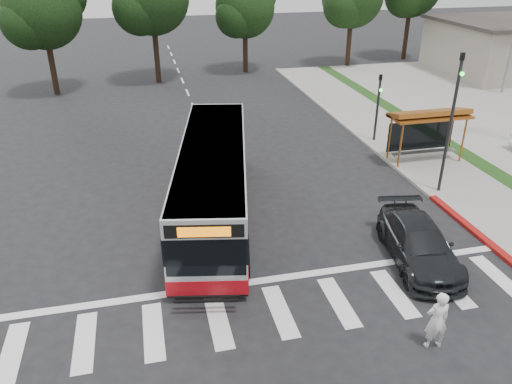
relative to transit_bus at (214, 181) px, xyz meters
name	(u,v)px	position (x,y,z in m)	size (l,w,h in m)	color
ground	(247,232)	(1.01, -1.85, -1.57)	(140.00, 140.00, 0.00)	black
sidewalk_east	(399,142)	(12.01, 6.15, -1.51)	(4.00, 40.00, 0.12)	gray
curb_east	(368,144)	(10.01, 6.15, -1.50)	(0.30, 40.00, 0.15)	#9E9991
curb_east_red	(472,229)	(10.01, -3.85, -1.49)	(0.32, 6.00, 0.15)	maroon
crosswalk_ladder	(280,311)	(1.01, -6.85, -1.56)	(18.00, 2.60, 0.01)	silver
bus_shelter	(428,120)	(11.81, 3.26, 0.78)	(4.20, 1.60, 2.86)	#995119
traffic_signal_ne_tall	(452,113)	(10.61, -0.36, 2.31)	(0.18, 0.37, 6.50)	black
traffic_signal_ne_short	(378,101)	(10.61, 6.64, 0.91)	(0.18, 0.37, 4.00)	black
tree_north_b	(246,7)	(7.08, 26.21, 4.09)	(5.72, 5.33, 8.43)	black
tree_north_c	(43,9)	(-8.91, 22.22, 4.72)	(6.16, 5.74, 9.30)	black
transit_bus	(214,181)	(0.00, 0.00, 0.00)	(2.63, 12.16, 3.14)	silver
pedestrian	(437,320)	(4.91, -9.35, -0.61)	(0.70, 0.46, 1.91)	white
dark_sedan	(419,243)	(6.71, -5.24, -0.83)	(2.07, 5.10, 1.48)	black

